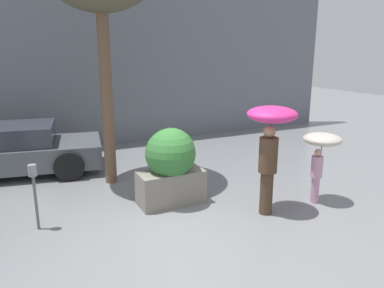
% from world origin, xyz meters
% --- Properties ---
extents(ground_plane, '(40.00, 40.00, 0.00)m').
position_xyz_m(ground_plane, '(0.00, 0.00, 0.00)').
color(ground_plane, slate).
extents(building_facade, '(18.00, 0.30, 6.00)m').
position_xyz_m(building_facade, '(0.00, 6.50, 3.00)').
color(building_facade, slate).
rests_on(building_facade, ground).
extents(planter_box, '(1.32, 1.01, 1.57)m').
position_xyz_m(planter_box, '(0.44, 1.11, 0.80)').
color(planter_box, gray).
rests_on(planter_box, ground).
extents(person_adult, '(0.93, 0.93, 2.05)m').
position_xyz_m(person_adult, '(1.95, -0.08, 1.56)').
color(person_adult, '#473323').
rests_on(person_adult, ground).
extents(person_child, '(0.76, 0.76, 1.44)m').
position_xyz_m(person_child, '(3.17, -0.15, 1.16)').
color(person_child, '#D199B7').
rests_on(person_child, ground).
extents(parked_car_near, '(4.33, 2.57, 1.24)m').
position_xyz_m(parked_car_near, '(-2.30, 4.53, 0.59)').
color(parked_car_near, '#4C5156').
rests_on(parked_car_near, ground).
extents(parking_meter, '(0.14, 0.14, 1.18)m').
position_xyz_m(parking_meter, '(-2.09, 1.07, 0.85)').
color(parking_meter, '#595B60').
rests_on(parking_meter, ground).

